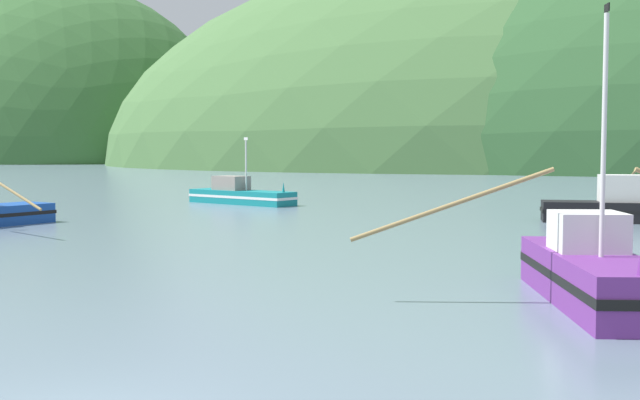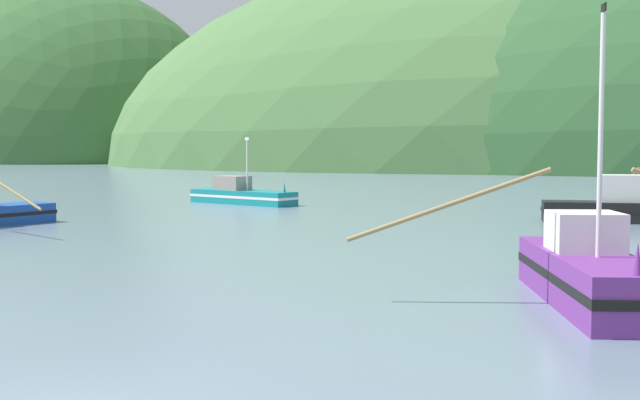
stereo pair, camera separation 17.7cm
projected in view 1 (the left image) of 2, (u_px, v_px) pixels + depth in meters
The scene contains 5 objects.
hill_far_right at pixel (56, 162), 226.25m from camera, with size 105.52×84.42×101.93m, color #386633.
hill_mid_right at pixel (545, 164), 197.15m from camera, with size 214.59×171.67×103.57m, color #47703D.
fishing_boat_black at pixel (637, 208), 42.10m from camera, with size 10.40×12.77×5.99m.
fishing_boat_teal at pixel (240, 195), 56.16m from camera, with size 8.08×7.20×4.71m.
fishing_boat_purple at pixel (591, 272), 20.21m from camera, with size 12.33×7.79×7.44m.
Camera 1 is at (3.61, -10.88, 3.99)m, focal length 44.48 mm.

